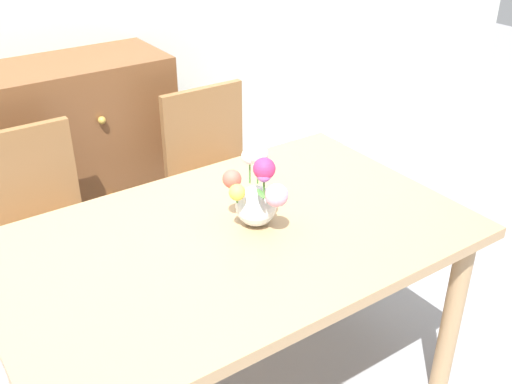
# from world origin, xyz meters

# --- Properties ---
(dining_table) EXTENTS (1.53, 0.95, 0.75)m
(dining_table) POSITION_xyz_m (0.00, 0.00, 0.66)
(dining_table) COLOR tan
(dining_table) RESTS_ON ground_plane
(chair_left) EXTENTS (0.42, 0.42, 0.90)m
(chair_left) POSITION_xyz_m (-0.42, 0.82, 0.52)
(chair_left) COLOR olive
(chair_left) RESTS_ON ground_plane
(chair_right) EXTENTS (0.42, 0.42, 0.90)m
(chair_right) POSITION_xyz_m (0.42, 0.82, 0.52)
(chair_right) COLOR olive
(chair_right) RESTS_ON ground_plane
(dresser) EXTENTS (1.40, 0.47, 1.00)m
(dresser) POSITION_xyz_m (-0.31, 1.33, 0.50)
(dresser) COLOR brown
(dresser) RESTS_ON ground_plane
(flower_vase) EXTENTS (0.22, 0.24, 0.26)m
(flower_vase) POSITION_xyz_m (0.10, 0.01, 0.87)
(flower_vase) COLOR silver
(flower_vase) RESTS_ON dining_table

